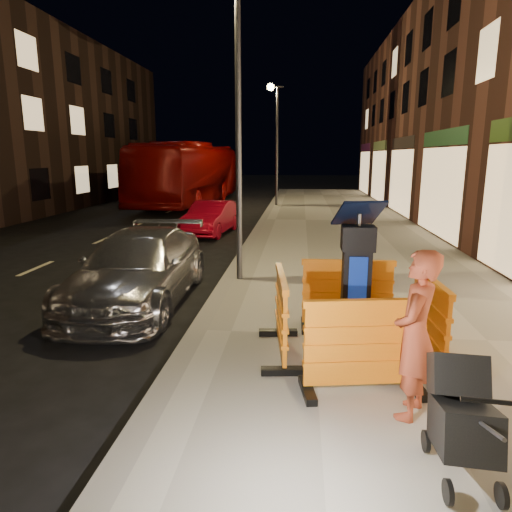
# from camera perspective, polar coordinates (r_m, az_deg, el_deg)

# --- Properties ---
(ground_plane) EXTENTS (120.00, 120.00, 0.00)m
(ground_plane) POSITION_cam_1_polar(r_m,az_deg,el_deg) (7.16, -7.28, -10.24)
(ground_plane) COLOR black
(ground_plane) RESTS_ON ground
(sidewalk) EXTENTS (6.00, 60.00, 0.15)m
(sidewalk) POSITION_cam_1_polar(r_m,az_deg,el_deg) (7.12, 17.38, -10.21)
(sidewalk) COLOR gray
(sidewalk) RESTS_ON ground
(kerb) EXTENTS (0.30, 60.00, 0.15)m
(kerb) POSITION_cam_1_polar(r_m,az_deg,el_deg) (7.13, -7.30, -9.68)
(kerb) COLOR slate
(kerb) RESTS_ON ground
(parking_kiosk) EXTENTS (0.66, 0.66, 1.95)m
(parking_kiosk) POSITION_cam_1_polar(r_m,az_deg,el_deg) (5.99, 12.36, -3.58)
(parking_kiosk) COLOR black
(parking_kiosk) RESTS_ON sidewalk
(barrier_front) EXTENTS (1.47, 0.79, 1.09)m
(barrier_front) POSITION_cam_1_polar(r_m,az_deg,el_deg) (5.25, 13.34, -10.97)
(barrier_front) COLOR orange
(barrier_front) RESTS_ON sidewalk
(barrier_back) EXTENTS (1.41, 0.60, 1.09)m
(barrier_back) POSITION_cam_1_polar(r_m,az_deg,el_deg) (7.02, 11.31, -4.82)
(barrier_back) COLOR orange
(barrier_back) RESTS_ON sidewalk
(barrier_kerbside) EXTENTS (0.72, 1.45, 1.09)m
(barrier_kerbside) POSITION_cam_1_polar(r_m,az_deg,el_deg) (6.08, 3.18, -7.31)
(barrier_kerbside) COLOR orange
(barrier_kerbside) RESTS_ON sidewalk
(barrier_bldgside) EXTENTS (0.63, 1.42, 1.09)m
(barrier_bldgside) POSITION_cam_1_polar(r_m,az_deg,el_deg) (6.31, 20.85, -7.42)
(barrier_bldgside) COLOR orange
(barrier_bldgside) RESTS_ON sidewalk
(car_silver) EXTENTS (1.95, 4.65, 1.34)m
(car_silver) POSITION_cam_1_polar(r_m,az_deg,el_deg) (9.06, -14.20, -5.59)
(car_silver) COLOR #A6A6AA
(car_silver) RESTS_ON ground
(car_red) EXTENTS (1.64, 3.65, 1.16)m
(car_red) POSITION_cam_1_polar(r_m,az_deg,el_deg) (16.44, -5.60, 2.77)
(car_red) COLOR #AA071D
(car_red) RESTS_ON ground
(bus_doubledecker) EXTENTS (3.62, 12.53, 3.45)m
(bus_doubledecker) POSITION_cam_1_polar(r_m,az_deg,el_deg) (26.69, -8.15, 6.43)
(bus_doubledecker) COLOR #800606
(bus_doubledecker) RESTS_ON ground
(man) EXTENTS (0.64, 0.75, 1.73)m
(man) POSITION_cam_1_polar(r_m,az_deg,el_deg) (4.84, 19.28, -9.30)
(man) COLOR #9D3D25
(man) RESTS_ON sidewalk
(stroller) EXTENTS (0.58, 0.82, 0.98)m
(stroller) POSITION_cam_1_polar(r_m,az_deg,el_deg) (4.28, 24.57, -18.34)
(stroller) COLOR black
(stroller) RESTS_ON sidewalk
(street_lamp_mid) EXTENTS (0.12, 0.12, 6.00)m
(street_lamp_mid) POSITION_cam_1_polar(r_m,az_deg,el_deg) (9.52, -2.21, 14.86)
(street_lamp_mid) COLOR #3F3F44
(street_lamp_mid) RESTS_ON sidewalk
(street_lamp_far) EXTENTS (0.12, 0.12, 6.00)m
(street_lamp_far) POSITION_cam_1_polar(r_m,az_deg,el_deg) (24.47, 2.63, 13.39)
(street_lamp_far) COLOR #3F3F44
(street_lamp_far) RESTS_ON sidewalk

